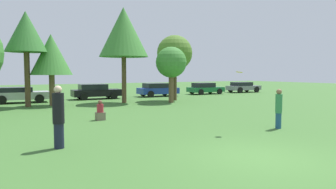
{
  "coord_description": "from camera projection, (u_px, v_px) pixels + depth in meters",
  "views": [
    {
      "loc": [
        -6.61,
        -6.07,
        2.38
      ],
      "look_at": [
        -0.23,
        4.68,
        1.5
      ],
      "focal_mm": 33.35,
      "sensor_mm": 36.0,
      "label": 1
    }
  ],
  "objects": [
    {
      "name": "parked_car_silver",
      "position": [
        19.0,
        94.0,
        24.51
      ],
      "size": [
        4.32,
        2.24,
        1.23
      ],
      "rotation": [
        0.0,
        0.0,
        -0.06
      ],
      "color": "#B2B2B7",
      "rests_on": "ground"
    },
    {
      "name": "tree_5",
      "position": [
        175.0,
        53.0,
        26.5
      ],
      "size": [
        3.01,
        3.01,
        5.55
      ],
      "color": "brown",
      "rests_on": "ground"
    },
    {
      "name": "ground_plane",
      "position": [
        260.0,
        158.0,
        8.74
      ],
      "size": [
        120.0,
        120.0,
        0.0
      ],
      "primitive_type": "plane",
      "color": "#3D6B2D"
    },
    {
      "name": "frisbee",
      "position": [
        239.0,
        72.0,
        12.26
      ],
      "size": [
        0.26,
        0.25,
        0.06
      ],
      "color": "yellow"
    },
    {
      "name": "tree_3",
      "position": [
        124.0,
        32.0,
        24.17
      ],
      "size": [
        3.83,
        3.83,
        7.43
      ],
      "color": "brown",
      "rests_on": "ground"
    },
    {
      "name": "tree_2",
      "position": [
        51.0,
        55.0,
        22.16
      ],
      "size": [
        2.9,
        2.9,
        5.11
      ],
      "color": "brown",
      "rests_on": "ground"
    },
    {
      "name": "parked_car_grey",
      "position": [
        243.0,
        87.0,
        37.44
      ],
      "size": [
        4.19,
        2.1,
        1.23
      ],
      "rotation": [
        0.0,
        0.0,
        -0.06
      ],
      "color": "slate",
      "rests_on": "ground"
    },
    {
      "name": "parked_car_blue",
      "position": [
        157.0,
        89.0,
        31.1
      ],
      "size": [
        4.03,
        2.24,
        1.32
      ],
      "rotation": [
        0.0,
        0.0,
        -0.06
      ],
      "color": "#1E389E",
      "rests_on": "ground"
    },
    {
      "name": "bystander_sitting",
      "position": [
        100.0,
        112.0,
        15.6
      ],
      "size": [
        0.44,
        0.37,
        1.01
      ],
      "color": "#726651",
      "rests_on": "ground"
    },
    {
      "name": "parked_car_green",
      "position": [
        205.0,
        88.0,
        34.42
      ],
      "size": [
        4.03,
        2.17,
        1.25
      ],
      "rotation": [
        0.0,
        0.0,
        -0.06
      ],
      "color": "#196633",
      "rests_on": "ground"
    },
    {
      "name": "tree_4",
      "position": [
        171.0,
        63.0,
        24.63
      ],
      "size": [
        2.44,
        2.44,
        4.41
      ],
      "color": "brown",
      "rests_on": "ground"
    },
    {
      "name": "tree_1",
      "position": [
        26.0,
        33.0,
        21.32
      ],
      "size": [
        2.79,
        2.79,
        6.58
      ],
      "color": "brown",
      "rests_on": "ground"
    },
    {
      "name": "person_catcher",
      "position": [
        279.0,
        108.0,
        13.24
      ],
      "size": [
        0.28,
        0.28,
        1.69
      ],
      "rotation": [
        0.0,
        0.0,
        3.01
      ],
      "color": "navy",
      "rests_on": "ground"
    },
    {
      "name": "person_thrower",
      "position": [
        58.0,
        117.0,
        9.75
      ],
      "size": [
        0.36,
        0.36,
        1.98
      ],
      "rotation": [
        0.0,
        0.0,
        -0.13
      ],
      "color": "#191E33",
      "rests_on": "ground"
    },
    {
      "name": "parked_car_black",
      "position": [
        96.0,
        91.0,
        28.03
      ],
      "size": [
        4.39,
        2.14,
        1.34
      ],
      "rotation": [
        0.0,
        0.0,
        -0.06
      ],
      "color": "black",
      "rests_on": "ground"
    }
  ]
}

